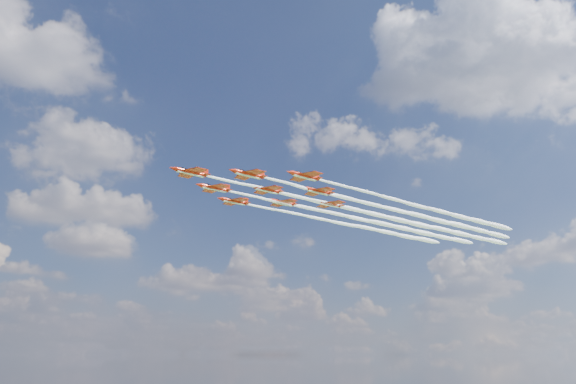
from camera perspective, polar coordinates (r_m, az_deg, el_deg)
name	(u,v)px	position (r m, az deg, el deg)	size (l,w,h in m)	color
jet_lead	(346,208)	(149.98, 5.95, -1.60)	(99.50, 22.23, 2.35)	red
jet_row2_port	(392,209)	(153.00, 10.49, -1.71)	(99.50, 22.23, 2.35)	red
jet_row2_starb	(355,218)	(161.77, 6.80, -2.66)	(99.50, 22.23, 2.35)	red
jet_row3_port	(436,210)	(156.94, 14.82, -1.80)	(99.50, 22.23, 2.35)	red
jet_row3_centre	(397,219)	(164.94, 10.99, -2.73)	(99.50, 22.23, 2.35)	red
jet_row3_starb	(362,227)	(173.64, 7.54, -3.57)	(99.50, 22.23, 2.35)	red
jet_row4_port	(438,220)	(168.95, 15.01, -2.79)	(99.50, 22.23, 2.35)	red
jet_row4_starb	(401,228)	(176.93, 11.43, -3.62)	(99.50, 22.23, 2.35)	red
jet_tail	(440,229)	(181.01, 15.18, -3.65)	(99.50, 22.23, 2.35)	red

